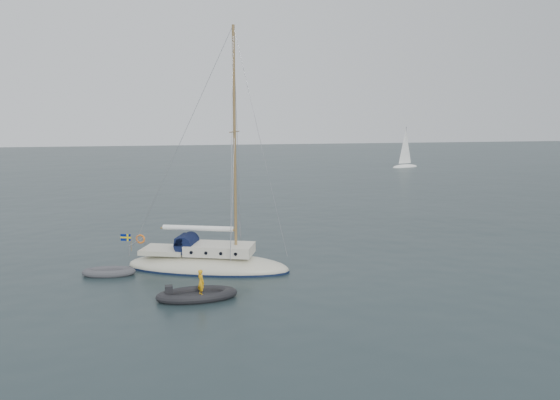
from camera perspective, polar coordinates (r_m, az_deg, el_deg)
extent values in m
plane|color=black|center=(31.92, -1.06, -7.80)|extent=(300.00, 300.00, 0.00)
ellipsoid|color=beige|center=(33.15, -7.57, -6.95)|extent=(9.86, 3.07, 1.64)
cube|color=beige|center=(32.95, -6.28, -5.00)|extent=(3.94, 2.08, 0.60)
cube|color=beige|center=(32.78, -12.21, -5.53)|extent=(2.63, 2.08, 0.27)
cylinder|color=black|center=(32.71, -9.83, -4.63)|extent=(1.05, 1.81, 1.05)
cube|color=black|center=(32.65, -10.22, -4.27)|extent=(0.49, 1.81, 0.44)
cylinder|color=brown|center=(32.18, -4.71, 5.99)|extent=(0.16, 0.16, 13.14)
cylinder|color=brown|center=(32.16, -4.73, 7.16)|extent=(0.05, 2.41, 0.05)
cylinder|color=brown|center=(32.57, -8.62, -3.09)|extent=(4.60, 0.11, 0.11)
cylinder|color=white|center=(32.56, -8.62, -3.00)|extent=(4.28, 0.31, 0.31)
cylinder|color=gray|center=(32.71, -15.31, -4.83)|extent=(0.04, 2.41, 0.04)
torus|color=orange|center=(33.35, -15.37, -4.57)|extent=(0.59, 0.11, 0.59)
cylinder|color=brown|center=(32.75, -15.98, -5.04)|extent=(0.03, 0.03, 0.99)
cube|color=#031564|center=(32.70, -16.58, -4.49)|extent=(0.66, 0.02, 0.42)
cube|color=yellow|center=(32.70, -16.58, -4.49)|extent=(0.68, 0.03, 0.10)
cube|color=yellow|center=(32.69, -16.37, -4.49)|extent=(0.10, 0.03, 0.44)
cylinder|color=black|center=(33.84, -8.90, -4.69)|extent=(0.20, 0.07, 0.20)
cylinder|color=black|center=(31.80, -8.62, -5.55)|extent=(0.20, 0.07, 0.20)
cylinder|color=black|center=(33.91, -7.42, -4.63)|extent=(0.20, 0.07, 0.20)
cylinder|color=black|center=(31.87, -7.04, -5.48)|extent=(0.20, 0.07, 0.20)
cylinder|color=black|center=(34.00, -5.94, -4.56)|extent=(0.20, 0.07, 0.20)
cylinder|color=black|center=(31.97, -5.47, -5.41)|extent=(0.20, 0.07, 0.20)
cylinder|color=black|center=(34.11, -4.48, -4.50)|extent=(0.20, 0.07, 0.20)
cylinder|color=black|center=(32.09, -3.91, -5.34)|extent=(0.20, 0.07, 0.20)
cube|color=#4A4B4F|center=(33.28, -17.45, -7.28)|extent=(1.85, 0.76, 0.11)
cube|color=black|center=(28.12, -8.66, -9.88)|extent=(2.55, 1.06, 0.13)
cube|color=black|center=(27.96, -11.54, -9.36)|extent=(0.37, 0.37, 0.64)
imported|color=#F1A412|center=(27.92, -8.26, -8.50)|extent=(0.47, 0.56, 1.31)
ellipsoid|color=white|center=(101.97, 12.92, 3.38)|extent=(5.87, 1.96, 0.98)
cylinder|color=gray|center=(101.71, 12.99, 5.55)|extent=(0.10, 0.10, 6.84)
cone|color=white|center=(101.68, 12.97, 5.55)|extent=(3.13, 3.13, 6.36)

